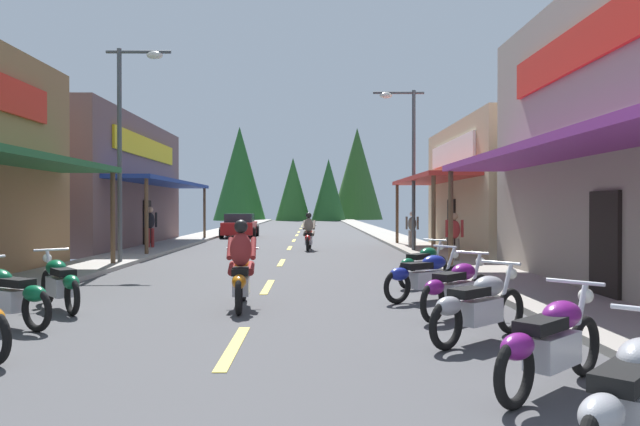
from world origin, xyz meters
TOP-DOWN VIEW (x-y plane):
  - ground at (0.00, 33.02)m, footprint 9.07×96.04m
  - sidewalk_left at (-5.54, 33.02)m, footprint 2.01×96.04m
  - sidewalk_right at (5.54, 33.02)m, footprint 2.01×96.04m
  - centerline_dashes at (0.00, 37.49)m, footprint 0.16×73.04m
  - storefront_left_far at (-10.22, 27.01)m, footprint 9.22×13.10m
  - storefront_right_far at (9.59, 23.47)m, footprint 7.97×9.73m
  - streetlamp_left at (-4.66, 18.35)m, footprint 1.98×0.30m
  - streetlamp_right at (4.65, 23.06)m, footprint 1.98×0.30m
  - motorcycle_parked_right_0 at (3.20, 3.99)m, footprint 1.54×1.63m
  - motorcycle_parked_right_1 at (3.32, 5.69)m, footprint 1.63×1.54m
  - motorcycle_parked_right_2 at (3.22, 7.85)m, footprint 1.68×1.48m
  - motorcycle_parked_right_3 at (3.35, 9.63)m, footprint 1.54×1.63m
  - motorcycle_parked_right_4 at (3.17, 11.34)m, footprint 1.83×1.28m
  - motorcycle_parked_right_5 at (3.53, 13.50)m, footprint 1.47×1.69m
  - motorcycle_parked_left_2 at (-3.56, 8.90)m, footprint 1.88×1.19m
  - motorcycle_parked_left_3 at (-3.41, 10.38)m, footprint 1.40×1.75m
  - rider_cruising_lead at (-0.26, 10.52)m, footprint 0.60×2.14m
  - rider_cruising_trailing at (0.84, 24.56)m, footprint 0.60×2.14m
  - pedestrian_by_shop at (-5.75, 24.75)m, footprint 0.51×0.40m
  - pedestrian_waiting at (5.46, 18.55)m, footprint 0.57×0.28m
  - pedestrian_strolling at (5.22, 25.12)m, footprint 0.53×0.38m
  - parked_car_curbside at (-3.34, 35.42)m, footprint 2.16×4.35m
  - treeline_backdrop at (-0.03, 82.43)m, footprint 23.60×13.65m

SIDE VIEW (x-z plane):
  - ground at x=0.00m, z-range -0.10..0.00m
  - centerline_dashes at x=0.00m, z-range 0.00..0.01m
  - sidewalk_left at x=-5.54m, z-range 0.00..0.12m
  - sidewalk_right at x=5.54m, z-range 0.00..0.12m
  - motorcycle_parked_right_0 at x=3.20m, z-range -0.03..1.01m
  - motorcycle_parked_right_1 at x=3.32m, z-range -0.03..1.01m
  - motorcycle_parked_right_2 at x=3.22m, z-range -0.03..1.01m
  - motorcycle_parked_right_3 at x=3.35m, z-range -0.03..1.01m
  - motorcycle_parked_right_4 at x=3.17m, z-range -0.03..1.01m
  - motorcycle_parked_right_5 at x=3.53m, z-range -0.03..1.01m
  - motorcycle_parked_left_2 at x=-3.56m, z-range -0.03..1.01m
  - motorcycle_parked_left_3 at x=-3.41m, z-range -0.03..1.01m
  - rider_cruising_lead at x=-0.26m, z-range -0.13..1.44m
  - rider_cruising_trailing at x=0.84m, z-range -0.13..1.44m
  - parked_car_curbside at x=-3.34m, z-range -0.01..1.39m
  - pedestrian_strolling at x=5.22m, z-range 0.12..1.72m
  - pedestrian_waiting at x=5.46m, z-range 0.12..1.73m
  - pedestrian_by_shop at x=-5.75m, z-range 0.16..1.97m
  - storefront_right_far at x=9.59m, z-range 0.00..5.08m
  - storefront_left_far at x=-10.22m, z-range 0.00..5.72m
  - streetlamp_right at x=4.65m, z-range 0.93..7.27m
  - streetlamp_left at x=-4.66m, z-range 0.95..7.61m
  - treeline_backdrop at x=-0.03m, z-range -0.61..12.64m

